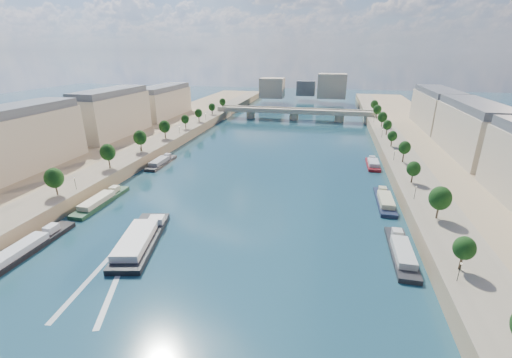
% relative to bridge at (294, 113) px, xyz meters
% --- Properties ---
extents(ground, '(700.00, 700.00, 0.00)m').
position_rel_bridge_xyz_m(ground, '(0.00, -129.83, -5.08)').
color(ground, '#0C2E35').
rests_on(ground, ground).
extents(quay_left, '(44.00, 520.00, 5.00)m').
position_rel_bridge_xyz_m(quay_left, '(-72.00, -129.83, -2.58)').
color(quay_left, '#9E8460').
rests_on(quay_left, ground).
extents(quay_right, '(44.00, 520.00, 5.00)m').
position_rel_bridge_xyz_m(quay_right, '(72.00, -129.83, -2.58)').
color(quay_right, '#9E8460').
rests_on(quay_right, ground).
extents(pave_left, '(14.00, 520.00, 0.10)m').
position_rel_bridge_xyz_m(pave_left, '(-57.00, -129.83, -0.03)').
color(pave_left, gray).
rests_on(pave_left, quay_left).
extents(pave_right, '(14.00, 520.00, 0.10)m').
position_rel_bridge_xyz_m(pave_right, '(57.00, -129.83, -0.03)').
color(pave_right, gray).
rests_on(pave_right, quay_right).
extents(trees_left, '(4.80, 268.80, 8.26)m').
position_rel_bridge_xyz_m(trees_left, '(-55.00, -127.83, 5.39)').
color(trees_left, '#382B1E').
rests_on(trees_left, ground).
extents(trees_right, '(4.80, 268.80, 8.26)m').
position_rel_bridge_xyz_m(trees_right, '(55.00, -119.83, 5.39)').
color(trees_right, '#382B1E').
rests_on(trees_right, ground).
extents(lamps_left, '(0.36, 200.36, 4.28)m').
position_rel_bridge_xyz_m(lamps_left, '(-52.50, -139.83, 2.70)').
color(lamps_left, black).
rests_on(lamps_left, ground).
extents(lamps_right, '(0.36, 200.36, 4.28)m').
position_rel_bridge_xyz_m(lamps_right, '(52.50, -124.83, 2.70)').
color(lamps_right, black).
rests_on(lamps_right, ground).
extents(buildings_left, '(16.00, 226.00, 23.20)m').
position_rel_bridge_xyz_m(buildings_left, '(-85.00, -117.83, 11.37)').
color(buildings_left, '#BAAB8F').
rests_on(buildings_left, ground).
extents(buildings_right, '(16.00, 226.00, 23.20)m').
position_rel_bridge_xyz_m(buildings_right, '(85.00, -117.83, 11.37)').
color(buildings_right, '#BAAB8F').
rests_on(buildings_right, ground).
extents(skyline, '(79.00, 42.00, 22.00)m').
position_rel_bridge_xyz_m(skyline, '(3.19, 89.69, 9.57)').
color(skyline, '#BAAB8F').
rests_on(skyline, ground).
extents(bridge, '(112.00, 12.00, 8.15)m').
position_rel_bridge_xyz_m(bridge, '(0.00, 0.00, 0.00)').
color(bridge, '#C1B79E').
rests_on(bridge, ground).
extents(tour_barge, '(14.24, 29.57, 3.86)m').
position_rel_bridge_xyz_m(tour_barge, '(-19.87, -177.92, -4.00)').
color(tour_barge, black).
rests_on(tour_barge, ground).
extents(wake, '(13.27, 25.99, 0.04)m').
position_rel_bridge_xyz_m(wake, '(-19.87, -194.50, -5.06)').
color(wake, silver).
rests_on(wake, ground).
extents(moored_barges_left, '(5.00, 159.86, 3.60)m').
position_rel_bridge_xyz_m(moored_barges_left, '(-45.50, -181.82, -4.24)').
color(moored_barges_left, '#191938').
rests_on(moored_barges_left, ground).
extents(moored_barges_right, '(5.00, 166.36, 3.60)m').
position_rel_bridge_xyz_m(moored_barges_right, '(45.50, -176.66, -4.24)').
color(moored_barges_right, black).
rests_on(moored_barges_right, ground).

